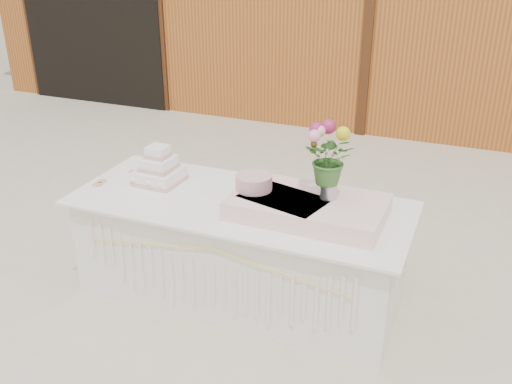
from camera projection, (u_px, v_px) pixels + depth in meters
ground at (241, 293)px, 4.32m from camera, size 80.00×80.00×0.00m
cake_table at (240, 250)px, 4.15m from camera, size 2.40×1.00×0.77m
wedding_cake at (159, 170)px, 4.27m from camera, size 0.33×0.33×0.29m
pink_cake_stand at (254, 189)px, 3.89m from camera, size 0.32×0.32×0.23m
satin_runner at (308, 207)px, 3.78m from camera, size 1.02×0.60×0.13m
flower_vase at (329, 187)px, 3.73m from camera, size 0.11×0.11×0.15m
bouquet at (331, 152)px, 3.62m from camera, size 0.34×0.30×0.35m
loose_flowers at (118, 176)px, 4.39m from camera, size 0.24×0.40×0.02m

